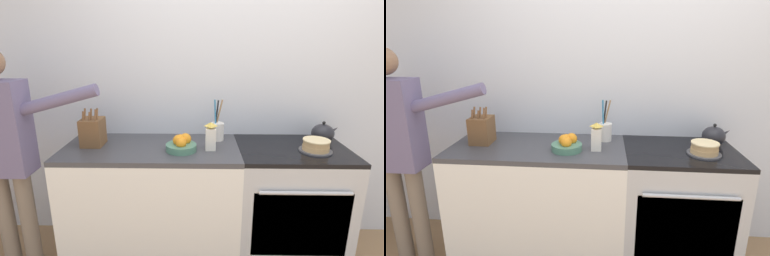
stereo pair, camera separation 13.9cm
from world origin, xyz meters
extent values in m
cube|color=silver|center=(0.00, 0.64, 1.30)|extent=(8.00, 0.04, 2.60)
cube|color=white|center=(-0.71, 0.31, 0.42)|extent=(1.26, 0.62, 0.85)
cube|color=#3D3D42|center=(-0.71, 0.31, 0.87)|extent=(1.26, 0.62, 0.03)
cube|color=#B7BABF|center=(0.32, 0.31, 0.43)|extent=(0.78, 0.62, 0.85)
cube|color=black|center=(0.32, 0.01, 0.45)|extent=(0.64, 0.01, 0.47)
cylinder|color=#B7BABF|center=(0.32, -0.02, 0.70)|extent=(0.58, 0.02, 0.02)
cube|color=black|center=(0.32, 0.31, 0.87)|extent=(0.78, 0.62, 0.03)
cylinder|color=#4C4C51|center=(0.45, 0.24, 0.89)|extent=(0.22, 0.22, 0.01)
cylinder|color=tan|center=(0.45, 0.24, 0.91)|extent=(0.18, 0.18, 0.03)
cylinder|color=tan|center=(0.45, 0.24, 0.94)|extent=(0.17, 0.17, 0.03)
cylinder|color=beige|center=(0.45, 0.24, 0.97)|extent=(0.18, 0.18, 0.01)
cylinder|color=#232328|center=(0.57, 0.44, 0.89)|extent=(0.11, 0.11, 0.01)
ellipsoid|color=#232328|center=(0.57, 0.44, 0.95)|extent=(0.16, 0.16, 0.14)
cone|color=#232328|center=(0.65, 0.44, 0.98)|extent=(0.08, 0.04, 0.07)
sphere|color=black|center=(0.57, 0.44, 1.04)|extent=(0.02, 0.02, 0.02)
cube|color=brown|center=(-1.13, 0.34, 0.98)|extent=(0.15, 0.17, 0.20)
cylinder|color=brown|center=(-1.17, 0.30, 1.11)|extent=(0.01, 0.03, 0.07)
cylinder|color=brown|center=(-1.13, 0.30, 1.11)|extent=(0.01, 0.03, 0.06)
cylinder|color=brown|center=(-1.09, 0.30, 1.12)|extent=(0.01, 0.04, 0.08)
cylinder|color=brown|center=(-1.17, 0.33, 1.12)|extent=(0.01, 0.04, 0.08)
cylinder|color=brown|center=(-1.13, 0.33, 1.12)|extent=(0.01, 0.04, 0.08)
cylinder|color=brown|center=(-1.09, 0.33, 1.12)|extent=(0.01, 0.04, 0.08)
cylinder|color=silver|center=(-0.22, 0.47, 0.95)|extent=(0.10, 0.10, 0.14)
cylinder|color=#A37A51|center=(-0.21, 0.49, 1.07)|extent=(0.07, 0.03, 0.26)
cylinder|color=black|center=(-0.22, 0.49, 1.06)|extent=(0.04, 0.03, 0.26)
cylinder|color=teal|center=(-0.23, 0.46, 1.07)|extent=(0.02, 0.04, 0.27)
cylinder|color=#4C7F66|center=(-0.48, 0.23, 0.91)|extent=(0.21, 0.21, 0.05)
sphere|color=orange|center=(-0.45, 0.28, 0.95)|extent=(0.08, 0.08, 0.08)
sphere|color=orange|center=(-0.48, 0.20, 0.95)|extent=(0.08, 0.08, 0.08)
sphere|color=orange|center=(-0.50, 0.25, 0.95)|extent=(0.08, 0.08, 0.08)
sphere|color=orange|center=(-0.49, 0.27, 0.95)|extent=(0.07, 0.07, 0.07)
cube|color=white|center=(-0.28, 0.25, 0.96)|extent=(0.07, 0.07, 0.16)
pyramid|color=#E0BC4C|center=(-0.28, 0.25, 1.07)|extent=(0.07, 0.07, 0.03)
cylinder|color=#7A6B5B|center=(-1.73, 0.12, 0.38)|extent=(0.11, 0.11, 0.76)
cylinder|color=#7A6B5B|center=(-1.57, 0.12, 0.38)|extent=(0.11, 0.11, 0.76)
cube|color=slate|center=(-1.65, 0.12, 1.07)|extent=(0.34, 0.20, 0.63)
cylinder|color=slate|center=(-1.25, 0.12, 1.26)|extent=(0.53, 0.08, 0.21)
camera|label=1|loc=(-0.37, -1.72, 1.62)|focal=28.00mm
camera|label=2|loc=(-0.23, -1.72, 1.62)|focal=28.00mm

